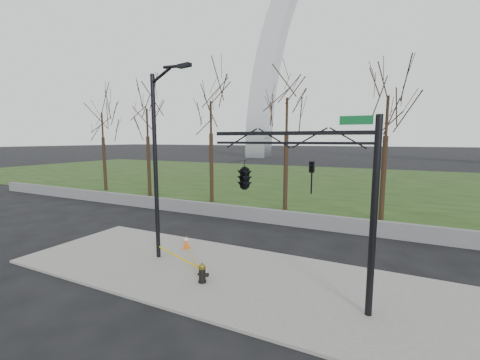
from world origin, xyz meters
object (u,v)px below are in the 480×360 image
at_px(street_light, 158,154).
at_px(traffic_signal_mast, 267,176).
at_px(traffic_cone, 186,242).
at_px(fire_hydrant, 202,273).

height_order(street_light, traffic_signal_mast, street_light).
distance_m(traffic_cone, street_light, 4.56).
xyz_separation_m(traffic_cone, street_light, (-0.22, -1.53, 4.29)).
distance_m(fire_hydrant, traffic_cone, 3.82).
relative_size(street_light, traffic_signal_mast, 1.37).
bearing_deg(traffic_signal_mast, street_light, 166.15).
bearing_deg(traffic_cone, street_light, -98.22).
bearing_deg(fire_hydrant, traffic_signal_mast, -0.67).
bearing_deg(fire_hydrant, traffic_cone, 129.01).
relative_size(traffic_cone, street_light, 0.07).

